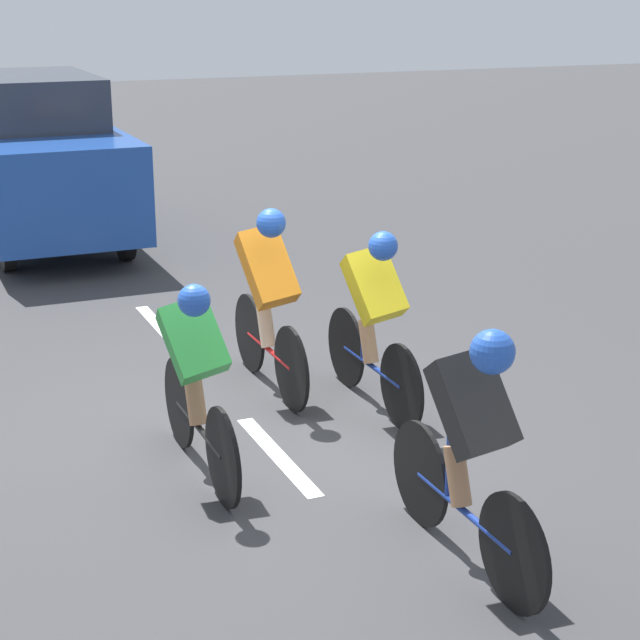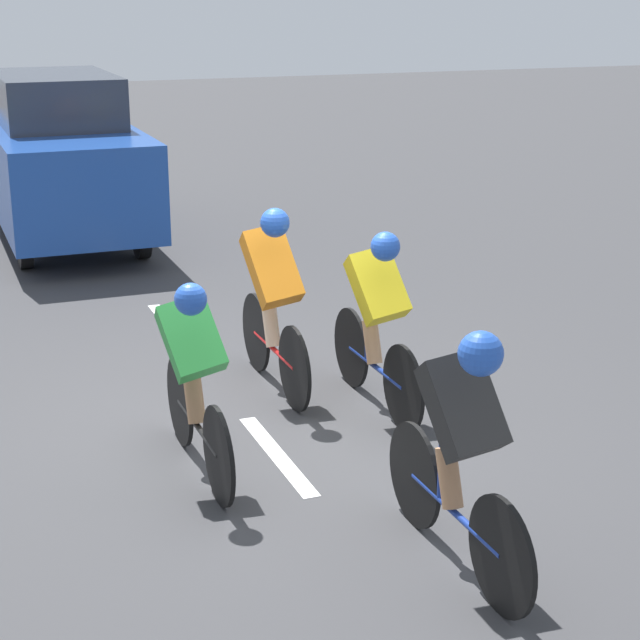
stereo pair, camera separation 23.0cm
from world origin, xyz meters
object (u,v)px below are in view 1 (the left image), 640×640
Objects in this scene: cyclist_orange at (268,295)px; cyclist_yellow at (374,315)px; cyclist_green at (196,375)px; support_car at (42,158)px; cyclist_black at (471,439)px.

cyclist_orange is 0.99× the size of cyclist_yellow.
support_car is at bearing -91.81° from cyclist_green.
support_car is (-0.24, -7.47, 0.31)m from cyclist_green.
cyclist_green is at bearing 21.86° from cyclist_yellow.
cyclist_yellow is at bearing -103.23° from cyclist_black.
cyclist_orange reaches higher than cyclist_yellow.
cyclist_green is 0.98× the size of cyclist_black.
cyclist_green is 1.70m from cyclist_yellow.
cyclist_green is 0.37× the size of support_car.
cyclist_black is at bearing 76.77° from cyclist_yellow.
cyclist_green is 1.01× the size of cyclist_orange.
cyclist_orange is (-0.97, -1.27, 0.09)m from cyclist_green.
support_car reaches higher than cyclist_green.
support_car is (1.34, -6.84, 0.28)m from cyclist_yellow.
cyclist_yellow is (-0.61, 0.64, -0.05)m from cyclist_orange.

